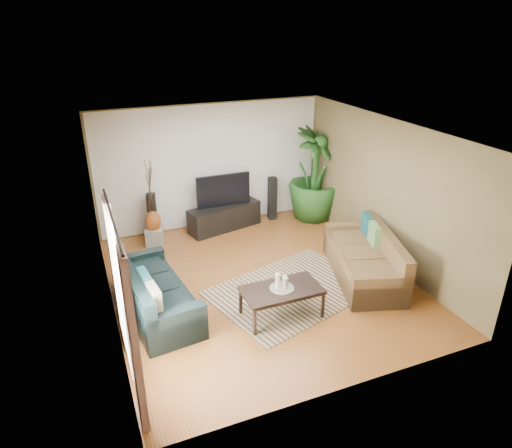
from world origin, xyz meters
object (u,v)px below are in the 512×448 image
coffee_table (281,302)px  side_table (128,275)px  television (223,190)px  pedestal (155,236)px  vase (153,221)px  sofa_right (364,256)px  speaker_right (272,198)px  potted_plant (315,175)px  tv_stand (224,217)px  sofa_left (155,289)px  speaker_left (153,216)px

coffee_table → side_table: (-2.10, 1.77, -0.02)m
television → pedestal: television is taller
pedestal → vase: 0.33m
sofa_right → coffee_table: (-1.86, -0.53, -0.18)m
television → pedestal: 1.75m
speaker_right → potted_plant: size_ratio=0.48×
tv_stand → pedestal: size_ratio=4.68×
sofa_left → speaker_left: bearing=-16.5°
pedestal → television: bearing=7.1°
pedestal → speaker_left: bearing=81.9°
tv_stand → vase: (-1.58, -0.18, 0.24)m
coffee_table → potted_plant: potted_plant is taller
coffee_table → sofa_right: bearing=15.5°
pedestal → tv_stand: bearing=6.4°
pedestal → sofa_left: bearing=-99.9°
speaker_right → side_table: speaker_right is taller
speaker_right → potted_plant: potted_plant is taller
coffee_table → pedestal: coffee_table is taller
speaker_left → speaker_right: (2.74, 0.00, 0.00)m
pedestal → side_table: size_ratio=0.74×
sofa_left → tv_stand: bearing=-44.4°
coffee_table → vase: 3.54m
potted_plant → pedestal: 3.79m
sofa_left → vase: bearing=-16.7°
side_table → speaker_left: bearing=66.4°
potted_plant → pedestal: (-3.69, 0.01, -0.87)m
speaker_left → pedestal: size_ratio=2.86×
sofa_left → side_table: bearing=12.0°
speaker_left → potted_plant: size_ratio=0.48×
speaker_right → sofa_right: bearing=-72.7°
television → vase: size_ratio=2.68×
coffee_table → tv_stand: tv_stand is taller
speaker_left → tv_stand: bearing=10.5°
coffee_table → vase: bearing=112.3°
television → side_table: 2.94m
tv_stand → television: 0.62m
sofa_right → speaker_left: (-3.18, 3.02, 0.07)m
coffee_table → speaker_left: (-1.32, 3.54, 0.25)m
speaker_left → television: bearing=11.2°
potted_plant → speaker_left: bearing=175.4°
tv_stand → side_table: (-2.32, -1.67, -0.04)m
speaker_left → side_table: 1.95m
tv_stand → television: (0.00, 0.02, 0.62)m
speaker_left → speaker_right: size_ratio=1.00×
speaker_left → sofa_left: bearing=-85.5°
speaker_right → sofa_left: bearing=-130.9°
speaker_left → speaker_right: speaker_right is taller
tv_stand → sofa_right: bearing=-74.2°
vase → side_table: size_ratio=0.95×
television → speaker_left: television is taller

